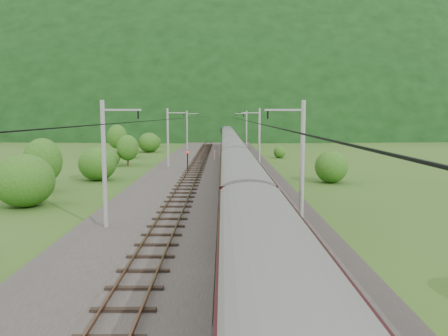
{
  "coord_description": "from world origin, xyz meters",
  "views": [
    {
      "loc": [
        1.21,
        -27.1,
        7.38
      ],
      "look_at": [
        1.34,
        12.28,
        2.6
      ],
      "focal_mm": 35.0,
      "sensor_mm": 36.0,
      "label": 1
    }
  ],
  "objects": [
    {
      "name": "overhead_wires",
      "position": [
        0.0,
        10.0,
        7.1
      ],
      "size": [
        4.83,
        198.0,
        0.03
      ],
      "color": "black",
      "rests_on": "ground"
    },
    {
      "name": "track_right",
      "position": [
        2.4,
        10.0,
        0.37
      ],
      "size": [
        2.4,
        220.0,
        0.27
      ],
      "color": "brown",
      "rests_on": "railbed"
    },
    {
      "name": "mountain_main",
      "position": [
        0.0,
        260.0,
        0.0
      ],
      "size": [
        504.0,
        360.0,
        244.0
      ],
      "primitive_type": "ellipsoid",
      "color": "black",
      "rests_on": "ground"
    },
    {
      "name": "railbed",
      "position": [
        0.0,
        10.0,
        0.15
      ],
      "size": [
        14.0,
        220.0,
        0.3
      ],
      "primitive_type": "cube",
      "color": "#38332D",
      "rests_on": "ground"
    },
    {
      "name": "train",
      "position": [
        2.4,
        23.26,
        3.31
      ],
      "size": [
        2.77,
        153.28,
        4.8
      ],
      "color": "black",
      "rests_on": "ground"
    },
    {
      "name": "mountain_ridge",
      "position": [
        -120.0,
        300.0,
        0.0
      ],
      "size": [
        336.0,
        280.0,
        132.0
      ],
      "primitive_type": "ellipsoid",
      "color": "black",
      "rests_on": "ground"
    },
    {
      "name": "catenary_right",
      "position": [
        6.12,
        32.0,
        4.5
      ],
      "size": [
        2.54,
        192.28,
        8.0
      ],
      "color": "gray",
      "rests_on": "railbed"
    },
    {
      "name": "hazard_post_far",
      "position": [
        0.67,
        49.87,
        1.15
      ],
      "size": [
        0.18,
        0.18,
        1.7
      ],
      "primitive_type": "cylinder",
      "color": "red",
      "rests_on": "railbed"
    },
    {
      "name": "hazard_post_near",
      "position": [
        0.01,
        40.65,
        1.16
      ],
      "size": [
        0.18,
        0.18,
        1.72
      ],
      "primitive_type": "cylinder",
      "color": "red",
      "rests_on": "railbed"
    },
    {
      "name": "signal",
      "position": [
        -3.36,
        29.37,
        1.72
      ],
      "size": [
        0.27,
        0.27,
        2.42
      ],
      "color": "black",
      "rests_on": "railbed"
    },
    {
      "name": "vegetation_right",
      "position": [
        13.04,
        3.67,
        1.48
      ],
      "size": [
        7.37,
        90.02,
        3.2
      ],
      "color": "#1A5416",
      "rests_on": "ground"
    },
    {
      "name": "catenary_left",
      "position": [
        -6.12,
        32.0,
        4.5
      ],
      "size": [
        2.54,
        192.28,
        8.0
      ],
      "color": "gray",
      "rests_on": "railbed"
    },
    {
      "name": "ground",
      "position": [
        0.0,
        0.0,
        0.0
      ],
      "size": [
        600.0,
        600.0,
        0.0
      ],
      "primitive_type": "plane",
      "color": "#284D18",
      "rests_on": "ground"
    },
    {
      "name": "track_left",
      "position": [
        -2.4,
        10.0,
        0.37
      ],
      "size": [
        2.4,
        220.0,
        0.27
      ],
      "color": "brown",
      "rests_on": "railbed"
    },
    {
      "name": "vegetation_left",
      "position": [
        -14.45,
        7.9,
        2.29
      ],
      "size": [
        11.54,
        143.25,
        5.67
      ],
      "color": "#1A5416",
      "rests_on": "ground"
    }
  ]
}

